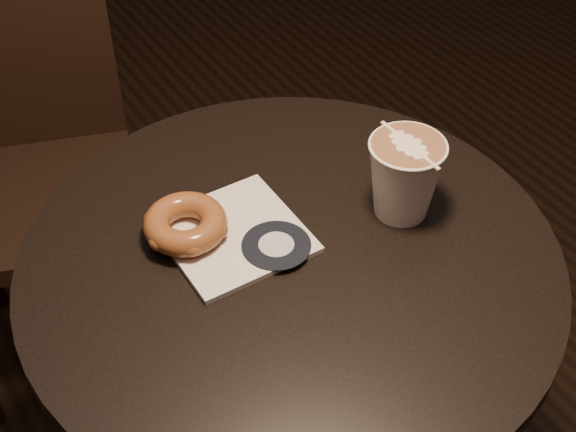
{
  "coord_description": "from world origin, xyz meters",
  "views": [
    {
      "loc": [
        -0.38,
        -0.6,
        1.49
      ],
      "look_at": [
        0.01,
        0.03,
        0.79
      ],
      "focal_mm": 50.0,
      "sensor_mm": 36.0,
      "label": 1
    }
  ],
  "objects": [
    {
      "name": "pastry_bag",
      "position": [
        -0.05,
        0.07,
        0.75
      ],
      "size": [
        0.17,
        0.17,
        0.01
      ],
      "primitive_type": "cube",
      "rotation": [
        0.0,
        0.0,
        -0.01
      ],
      "color": "silver",
      "rests_on": "cafe_table"
    },
    {
      "name": "cafe_table",
      "position": [
        0.0,
        0.0,
        0.55
      ],
      "size": [
        0.7,
        0.7,
        0.75
      ],
      "color": "black",
      "rests_on": "ground"
    },
    {
      "name": "latte_cup",
      "position": [
        0.17,
        -0.01,
        0.81
      ],
      "size": [
        0.1,
        0.1,
        0.11
      ],
      "primitive_type": null,
      "color": "white",
      "rests_on": "cafe_table"
    },
    {
      "name": "chair",
      "position": [
        -0.16,
        0.72,
        0.56
      ],
      "size": [
        0.51,
        0.51,
        1.01
      ],
      "rotation": [
        0.0,
        0.0,
        -0.33
      ],
      "color": "black",
      "rests_on": "ground"
    },
    {
      "name": "doughnut",
      "position": [
        -0.1,
        0.1,
        0.78
      ],
      "size": [
        0.11,
        0.11,
        0.04
      ],
      "primitive_type": "torus",
      "color": "brown",
      "rests_on": "pastry_bag"
    }
  ]
}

